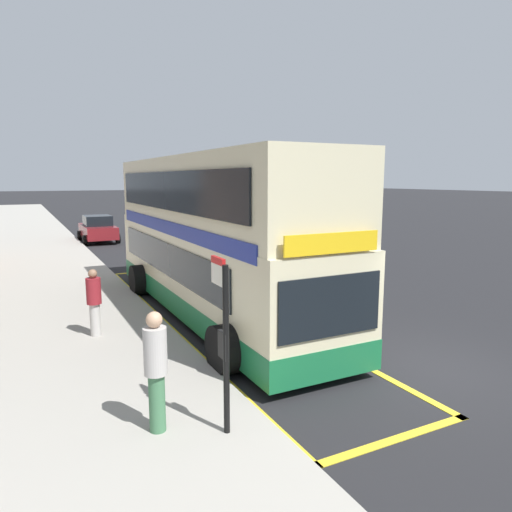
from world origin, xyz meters
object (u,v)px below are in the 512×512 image
at_px(bus_stop_sign, 224,331).
at_px(parked_car_maroon_distant, 98,229).
at_px(parked_car_silver_far, 189,218).
at_px(double_decker_bus, 211,242).
at_px(pedestrian_waiting_near_sign, 156,367).
at_px(pedestrian_further_back, 94,300).

bearing_deg(bus_stop_sign, parked_car_maroon_distant, 85.64).
xyz_separation_m(bus_stop_sign, parked_car_silver_far, (9.45, 28.95, -0.87)).
distance_m(double_decker_bus, parked_car_silver_far, 23.86).
bearing_deg(pedestrian_waiting_near_sign, pedestrian_further_back, 91.91).
bearing_deg(parked_car_silver_far, pedestrian_waiting_near_sign, 70.27).
xyz_separation_m(pedestrian_waiting_near_sign, pedestrian_further_back, (-0.16, 4.86, -0.13)).
bearing_deg(double_decker_bus, parked_car_silver_far, 72.47).
distance_m(double_decker_bus, pedestrian_waiting_near_sign, 6.67).
bearing_deg(parked_car_silver_far, bus_stop_sign, 72.12).
xyz_separation_m(parked_car_silver_far, pedestrian_waiting_near_sign, (-10.34, -28.52, 0.33)).
relative_size(pedestrian_waiting_near_sign, pedestrian_further_back, 1.13).
xyz_separation_m(double_decker_bus, parked_car_silver_far, (7.18, 22.72, -1.27)).
height_order(double_decker_bus, pedestrian_further_back, double_decker_bus).
xyz_separation_m(double_decker_bus, pedestrian_waiting_near_sign, (-3.16, -5.80, -0.93)).
relative_size(parked_car_maroon_distant, pedestrian_further_back, 2.63).
bearing_deg(parked_car_silver_far, pedestrian_further_back, 66.27).
distance_m(parked_car_silver_far, parked_car_maroon_distant, 9.19).
xyz_separation_m(parked_car_silver_far, parked_car_maroon_distant, (-7.63, -5.12, 0.00)).
bearing_deg(double_decker_bus, pedestrian_waiting_near_sign, -118.56).
relative_size(double_decker_bus, pedestrian_waiting_near_sign, 6.29).
distance_m(parked_car_silver_far, pedestrian_waiting_near_sign, 30.34).
relative_size(double_decker_bus, parked_car_silver_far, 2.71).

